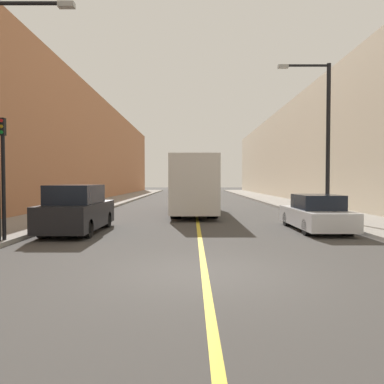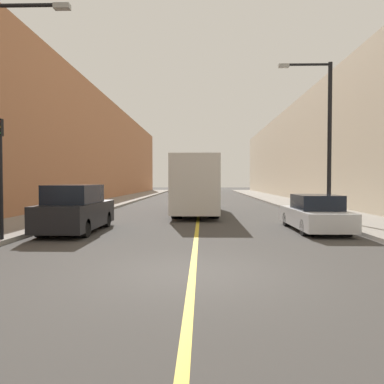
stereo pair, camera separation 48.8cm
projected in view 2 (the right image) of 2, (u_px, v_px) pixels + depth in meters
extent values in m
plane|color=#3F3D3A|center=(193.00, 273.00, 8.26)|extent=(200.00, 200.00, 0.00)
cube|color=gray|center=(124.00, 200.00, 38.45)|extent=(3.59, 72.00, 0.16)
cube|color=gray|center=(277.00, 200.00, 38.02)|extent=(3.59, 72.00, 0.16)
cube|color=#B2724C|center=(87.00, 148.00, 38.38)|extent=(4.00, 72.00, 10.74)
cube|color=beige|center=(315.00, 151.00, 37.76)|extent=(4.00, 72.00, 10.12)
cube|color=gold|center=(200.00, 200.00, 38.24)|extent=(0.16, 72.00, 0.01)
cube|color=silver|center=(196.00, 184.00, 23.37)|extent=(2.54, 10.52, 3.09)
cube|color=black|center=(194.00, 173.00, 18.12)|extent=(2.16, 0.04, 1.39)
cylinder|color=black|center=(177.00, 209.00, 20.18)|extent=(0.56, 1.03, 1.03)
cylinder|color=black|center=(214.00, 209.00, 20.12)|extent=(0.56, 1.03, 1.03)
cylinder|color=black|center=(183.00, 202.00, 26.69)|extent=(0.56, 1.03, 1.03)
cylinder|color=black|center=(211.00, 202.00, 26.64)|extent=(0.56, 1.03, 1.03)
cube|color=black|center=(77.00, 215.00, 14.94)|extent=(1.87, 4.86, 0.96)
cube|color=black|center=(74.00, 194.00, 14.67)|extent=(1.65, 2.67, 0.72)
cube|color=black|center=(52.00, 216.00, 12.53)|extent=(1.59, 0.04, 0.43)
cylinder|color=black|center=(42.00, 228.00, 13.46)|extent=(0.41, 0.68, 0.68)
cylinder|color=black|center=(83.00, 228.00, 13.42)|extent=(0.41, 0.68, 0.68)
cylinder|color=black|center=(72.00, 219.00, 16.47)|extent=(0.41, 0.68, 0.68)
cylinder|color=black|center=(105.00, 219.00, 16.43)|extent=(0.41, 0.68, 0.68)
cube|color=silver|center=(314.00, 218.00, 15.26)|extent=(1.82, 4.75, 0.70)
cube|color=black|center=(316.00, 202.00, 15.00)|extent=(1.60, 2.14, 0.59)
cube|color=black|center=(335.00, 221.00, 12.91)|extent=(1.54, 0.04, 0.31)
cylinder|color=black|center=(307.00, 228.00, 13.81)|extent=(0.40, 0.62, 0.62)
cylinder|color=black|center=(346.00, 228.00, 13.77)|extent=(0.40, 0.62, 0.62)
cylinder|color=black|center=(289.00, 219.00, 16.75)|extent=(0.40, 0.62, 0.62)
cylinder|color=black|center=(320.00, 219.00, 16.71)|extent=(0.40, 0.62, 0.62)
cylinder|color=black|center=(26.00, 5.00, 11.60)|extent=(2.23, 0.12, 0.12)
cube|color=#999993|center=(62.00, 7.00, 11.57)|extent=(0.50, 0.24, 0.16)
cylinder|color=black|center=(329.00, 141.00, 18.06)|extent=(0.20, 0.20, 7.57)
cylinder|color=black|center=(307.00, 65.00, 17.97)|extent=(2.23, 0.12, 0.12)
cube|color=#999993|center=(284.00, 66.00, 18.00)|extent=(0.50, 0.24, 0.16)
cylinder|color=black|center=(1.00, 188.00, 12.02)|extent=(0.12, 0.12, 3.32)
cube|color=black|center=(0.00, 127.00, 11.96)|extent=(0.16, 0.16, 0.55)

